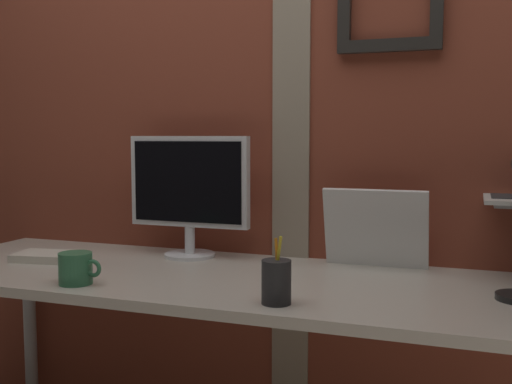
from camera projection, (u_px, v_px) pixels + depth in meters
brick_wall_back at (264, 94)px, 2.19m from camera, size 3.06×0.16×2.62m
desk at (245, 297)px, 1.84m from camera, size 2.24×0.69×0.73m
monitor at (189, 188)px, 2.12m from camera, size 0.44×0.18×0.43m
whiteboard_panel at (375, 229)px, 1.95m from camera, size 0.33×0.09×0.26m
pen_cup at (276, 282)px, 1.54m from camera, size 0.08×0.08×0.17m
coffee_mug at (76, 268)px, 1.74m from camera, size 0.13×0.10×0.09m
paper_clutter_stack at (46, 256)px, 2.08m from camera, size 0.22×0.17×0.03m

